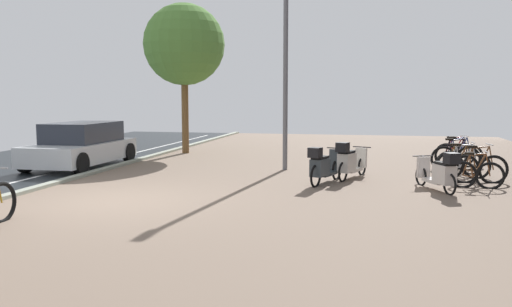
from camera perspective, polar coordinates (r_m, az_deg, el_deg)
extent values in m
cube|color=#7B6756|center=(9.97, 9.81, -6.55)|extent=(14.40, 40.00, 0.05)
cube|color=#989D8B|center=(12.50, -25.41, -4.15)|extent=(0.24, 40.00, 0.08)
torus|color=black|center=(10.09, -26.13, -4.88)|extent=(0.08, 0.74, 0.74)
torus|color=black|center=(13.39, 21.73, -2.20)|extent=(0.67, 0.12, 0.67)
torus|color=black|center=(13.45, 24.31, -2.27)|extent=(0.67, 0.12, 0.67)
cylinder|color=brown|center=(13.39, 23.33, -1.22)|extent=(0.30, 0.06, 0.59)
cylinder|color=brown|center=(13.37, 22.55, -1.30)|extent=(0.14, 0.05, 0.53)
cylinder|color=brown|center=(13.36, 23.17, -0.10)|extent=(0.37, 0.07, 0.08)
cylinder|color=brown|center=(13.40, 22.22, -2.31)|extent=(0.24, 0.05, 0.07)
cylinder|color=brown|center=(13.36, 22.06, -1.18)|extent=(0.16, 0.04, 0.49)
cylinder|color=brown|center=(13.41, 24.13, -1.15)|extent=(0.14, 0.04, 0.53)
cube|color=black|center=(13.34, 22.40, 0.00)|extent=(0.23, 0.11, 0.06)
cylinder|color=#ADADB2|center=(13.37, 23.96, 0.19)|extent=(0.06, 0.48, 0.02)
torus|color=black|center=(14.09, 21.97, -1.65)|extent=(0.75, 0.18, 0.75)
torus|color=black|center=(14.31, 24.62, -1.65)|extent=(0.75, 0.18, 0.75)
cylinder|color=brown|center=(14.19, 23.62, -0.57)|extent=(0.34, 0.08, 0.66)
cylinder|color=brown|center=(14.12, 22.81, -0.67)|extent=(0.15, 0.06, 0.60)
cylinder|color=brown|center=(14.14, 23.46, 0.62)|extent=(0.42, 0.09, 0.09)
cylinder|color=brown|center=(14.13, 22.47, -1.75)|extent=(0.27, 0.07, 0.08)
cylinder|color=brown|center=(14.08, 22.31, -0.56)|extent=(0.18, 0.05, 0.55)
cylinder|color=brown|center=(14.26, 24.43, -0.47)|extent=(0.16, 0.05, 0.60)
cube|color=black|center=(14.07, 22.66, 0.69)|extent=(0.23, 0.12, 0.06)
cylinder|color=#ADADB2|center=(14.20, 24.26, 0.91)|extent=(0.09, 0.48, 0.02)
torus|color=black|center=(14.84, 20.51, -1.24)|extent=(0.73, 0.09, 0.73)
torus|color=black|center=(14.97, 23.08, -1.29)|extent=(0.73, 0.09, 0.73)
cylinder|color=#AFB0B4|center=(14.88, 22.10, -0.26)|extent=(0.33, 0.04, 0.64)
cylinder|color=#AFB0B4|center=(14.85, 21.32, -0.34)|extent=(0.15, 0.04, 0.58)
cylinder|color=#AFB0B4|center=(14.85, 21.94, 0.85)|extent=(0.41, 0.04, 0.09)
cylinder|color=#AFB0B4|center=(14.87, 20.99, -1.34)|extent=(0.26, 0.03, 0.08)
cylinder|color=#AFB0B4|center=(14.82, 20.83, -0.24)|extent=(0.17, 0.03, 0.53)
cylinder|color=#AFB0B4|center=(14.92, 22.90, -0.18)|extent=(0.15, 0.03, 0.58)
cube|color=black|center=(14.81, 21.16, 0.93)|extent=(0.22, 0.09, 0.06)
cylinder|color=#ADADB2|center=(14.88, 22.72, 1.12)|extent=(0.03, 0.48, 0.02)
torus|color=black|center=(15.64, 20.37, -0.97)|extent=(0.67, 0.12, 0.67)
torus|color=black|center=(15.69, 22.48, -1.03)|extent=(0.67, 0.12, 0.67)
cylinder|color=brown|center=(15.64, 21.68, -0.13)|extent=(0.29, 0.06, 0.59)
cylinder|color=brown|center=(15.63, 21.04, -0.19)|extent=(0.13, 0.05, 0.54)
cylinder|color=brown|center=(15.61, 21.55, 0.84)|extent=(0.35, 0.06, 0.08)
cylinder|color=brown|center=(15.65, 20.77, -1.07)|extent=(0.23, 0.05, 0.07)
cylinder|color=brown|center=(15.62, 20.64, -0.10)|extent=(0.15, 0.04, 0.49)
cylinder|color=brown|center=(15.65, 22.33, -0.07)|extent=(0.14, 0.04, 0.54)
cube|color=black|center=(15.59, 20.91, 0.93)|extent=(0.23, 0.11, 0.06)
cylinder|color=#ADADB2|center=(15.62, 22.19, 1.09)|extent=(0.06, 0.48, 0.02)
torus|color=black|center=(16.32, 19.88, -0.54)|extent=(0.75, 0.15, 0.75)
torus|color=black|center=(16.51, 22.25, -0.56)|extent=(0.75, 0.15, 0.75)
cylinder|color=black|center=(16.40, 21.35, 0.38)|extent=(0.34, 0.07, 0.66)
cylinder|color=black|center=(16.35, 20.63, 0.30)|extent=(0.15, 0.05, 0.60)
cylinder|color=black|center=(16.36, 21.20, 1.41)|extent=(0.43, 0.08, 0.09)
cylinder|color=black|center=(16.36, 20.33, -0.63)|extent=(0.27, 0.06, 0.08)
cylinder|color=black|center=(16.31, 20.18, 0.40)|extent=(0.18, 0.04, 0.55)
cylinder|color=black|center=(16.46, 22.08, 0.46)|extent=(0.16, 0.05, 0.60)
cube|color=black|center=(16.31, 20.49, 1.47)|extent=(0.23, 0.11, 0.06)
cylinder|color=#ADADB2|center=(16.41, 21.92, 1.66)|extent=(0.08, 0.48, 0.02)
torus|color=black|center=(17.14, 20.22, -0.25)|extent=(0.74, 0.07, 0.74)
torus|color=black|center=(17.26, 22.50, -0.30)|extent=(0.74, 0.07, 0.74)
cylinder|color=navy|center=(17.18, 21.63, 0.60)|extent=(0.34, 0.04, 0.65)
cylinder|color=navy|center=(17.15, 20.94, 0.54)|extent=(0.15, 0.04, 0.59)
cylinder|color=navy|center=(17.15, 21.48, 1.58)|extent=(0.42, 0.04, 0.09)
cylinder|color=navy|center=(17.17, 20.65, -0.34)|extent=(0.27, 0.03, 0.08)
cylinder|color=navy|center=(17.13, 20.50, 0.63)|extent=(0.18, 0.03, 0.54)
cylinder|color=navy|center=(17.22, 22.34, 0.67)|extent=(0.16, 0.03, 0.59)
cube|color=black|center=(17.12, 20.80, 1.65)|extent=(0.22, 0.09, 0.06)
cylinder|color=#ADADB2|center=(17.18, 22.18, 1.81)|extent=(0.02, 0.48, 0.02)
torus|color=black|center=(17.88, 20.12, -0.05)|extent=(0.71, 0.14, 0.70)
torus|color=black|center=(18.03, 21.98, -0.07)|extent=(0.71, 0.14, 0.70)
cylinder|color=maroon|center=(17.95, 21.27, 0.74)|extent=(0.30, 0.06, 0.62)
cylinder|color=maroon|center=(17.90, 20.71, 0.68)|extent=(0.13, 0.05, 0.56)
cylinder|color=maroon|center=(17.91, 21.16, 1.63)|extent=(0.37, 0.07, 0.08)
cylinder|color=maroon|center=(17.91, 20.47, -0.13)|extent=(0.24, 0.05, 0.08)
cylinder|color=maroon|center=(17.88, 20.35, 0.76)|extent=(0.16, 0.04, 0.51)
cylinder|color=maroon|center=(17.99, 21.85, 0.81)|extent=(0.14, 0.04, 0.56)
cube|color=black|center=(17.87, 20.60, 1.69)|extent=(0.23, 0.11, 0.06)
cylinder|color=#ADADB2|center=(17.95, 21.72, 1.85)|extent=(0.07, 0.48, 0.02)
torus|color=black|center=(12.31, 20.49, -3.21)|extent=(0.25, 0.49, 0.51)
torus|color=black|center=(13.38, 17.66, -2.36)|extent=(0.25, 0.49, 0.51)
cube|color=silver|center=(12.84, 19.01, -2.87)|extent=(0.54, 0.76, 0.08)
cube|color=silver|center=(12.47, 19.98, -2.16)|extent=(0.50, 0.63, 0.43)
cube|color=black|center=(12.44, 20.02, -1.03)|extent=(0.44, 0.57, 0.06)
cylinder|color=silver|center=(13.33, 17.75, -1.31)|extent=(0.11, 0.14, 0.51)
cube|color=silver|center=(13.26, 17.90, -1.45)|extent=(0.33, 0.20, 0.50)
cylinder|color=black|center=(13.27, 17.84, -0.25)|extent=(0.49, 0.23, 0.03)
cube|color=black|center=(12.18, 20.72, -0.50)|extent=(0.37, 0.37, 0.24)
torus|color=black|center=(13.48, 9.52, -2.02)|extent=(0.24, 0.53, 0.54)
torus|color=black|center=(14.70, 11.57, -1.37)|extent=(0.24, 0.53, 0.54)
cube|color=beige|center=(14.09, 10.59, -1.78)|extent=(0.52, 0.80, 0.08)
cube|color=beige|center=(13.67, 9.94, -0.98)|extent=(0.49, 0.66, 0.49)
cube|color=black|center=(13.63, 9.96, 0.16)|extent=(0.43, 0.59, 0.06)
cylinder|color=beige|center=(14.65, 11.56, -0.34)|extent=(0.11, 0.14, 0.55)
cube|color=beige|center=(14.58, 11.45, -0.46)|extent=(0.33, 0.19, 0.54)
cylinder|color=black|center=(14.60, 11.55, 0.70)|extent=(0.50, 0.21, 0.03)
cube|color=black|center=(13.35, 9.49, 0.69)|extent=(0.36, 0.36, 0.24)
torus|color=black|center=(12.60, 6.57, -2.49)|extent=(0.24, 0.56, 0.58)
torus|color=black|center=(13.80, 8.85, -1.75)|extent=(0.24, 0.56, 0.58)
cube|color=#30393F|center=(13.20, 7.76, -2.21)|extent=(0.50, 0.79, 0.08)
cube|color=#30393F|center=(12.79, 7.03, -1.52)|extent=(0.47, 0.65, 0.42)
cube|color=black|center=(12.76, 7.04, -0.44)|extent=(0.42, 0.58, 0.06)
cylinder|color=#30393F|center=(13.74, 8.83, -0.59)|extent=(0.10, 0.14, 0.58)
cube|color=#30393F|center=(13.68, 8.71, -0.73)|extent=(0.33, 0.18, 0.57)
cylinder|color=black|center=(13.69, 8.81, 0.59)|extent=(0.50, 0.19, 0.03)
cube|color=black|center=(12.48, 6.51, 0.11)|extent=(0.36, 0.36, 0.24)
cube|color=silver|center=(16.96, -18.70, 0.18)|extent=(1.84, 4.01, 0.59)
cube|color=#282D38|center=(17.05, -18.48, 2.24)|extent=(1.55, 2.45, 0.61)
cylinder|color=black|center=(18.69, -18.67, 0.25)|extent=(0.20, 0.62, 0.62)
cylinder|color=black|center=(17.85, -13.81, 0.13)|extent=(0.20, 0.62, 0.62)
cylinder|color=black|center=(16.24, -24.03, -0.84)|extent=(0.20, 0.62, 0.62)
cylinder|color=black|center=(15.26, -18.68, -1.05)|extent=(0.20, 0.62, 0.62)
cylinder|color=slate|center=(15.36, 3.26, 9.67)|extent=(0.14, 0.14, 6.16)
cylinder|color=brown|center=(20.04, -7.79, 4.38)|extent=(0.26, 0.26, 3.04)
sphere|color=#548638|center=(20.12, -7.90, 11.78)|extent=(3.06, 3.06, 3.06)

